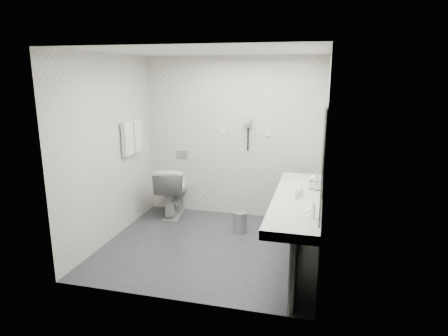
# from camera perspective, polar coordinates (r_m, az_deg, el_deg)

# --- Properties ---
(floor) EXTENTS (2.80, 2.80, 0.00)m
(floor) POSITION_cam_1_polar(r_m,az_deg,el_deg) (5.35, -1.99, -11.26)
(floor) COLOR #2D2C32
(floor) RESTS_ON ground
(ceiling) EXTENTS (2.80, 2.80, 0.00)m
(ceiling) POSITION_cam_1_polar(r_m,az_deg,el_deg) (4.85, -2.25, 16.55)
(ceiling) COLOR silver
(ceiling) RESTS_ON wall_back
(wall_back) EXTENTS (2.80, 0.00, 2.80)m
(wall_back) POSITION_cam_1_polar(r_m,az_deg,el_deg) (6.19, 1.29, 4.37)
(wall_back) COLOR beige
(wall_back) RESTS_ON floor
(wall_front) EXTENTS (2.80, 0.00, 2.80)m
(wall_front) POSITION_cam_1_polar(r_m,az_deg,el_deg) (3.76, -7.70, -2.06)
(wall_front) COLOR beige
(wall_front) RESTS_ON floor
(wall_left) EXTENTS (0.00, 2.60, 2.60)m
(wall_left) POSITION_cam_1_polar(r_m,az_deg,el_deg) (5.51, -16.25, 2.61)
(wall_left) COLOR beige
(wall_left) RESTS_ON floor
(wall_right) EXTENTS (0.00, 2.60, 2.60)m
(wall_right) POSITION_cam_1_polar(r_m,az_deg,el_deg) (4.76, 14.29, 1.02)
(wall_right) COLOR beige
(wall_right) RESTS_ON floor
(vanity_counter) EXTENTS (0.55, 2.20, 0.10)m
(vanity_counter) POSITION_cam_1_polar(r_m,az_deg,el_deg) (4.69, 10.58, -4.67)
(vanity_counter) COLOR silver
(vanity_counter) RESTS_ON floor
(vanity_panel) EXTENTS (0.03, 2.15, 0.75)m
(vanity_panel) POSITION_cam_1_polar(r_m,az_deg,el_deg) (4.84, 10.65, -9.47)
(vanity_panel) COLOR gray
(vanity_panel) RESTS_ON floor
(vanity_post_near) EXTENTS (0.06, 0.06, 0.75)m
(vanity_post_near) POSITION_cam_1_polar(r_m,az_deg,el_deg) (3.90, 10.02, -15.45)
(vanity_post_near) COLOR silver
(vanity_post_near) RESTS_ON floor
(vanity_post_far) EXTENTS (0.06, 0.06, 0.75)m
(vanity_post_far) POSITION_cam_1_polar(r_m,az_deg,el_deg) (5.81, 11.66, -5.49)
(vanity_post_far) COLOR silver
(vanity_post_far) RESTS_ON floor
(mirror) EXTENTS (0.02, 2.20, 1.05)m
(mirror) POSITION_cam_1_polar(r_m,az_deg,el_deg) (4.52, 14.24, 2.96)
(mirror) COLOR #B2BCC6
(mirror) RESTS_ON wall_right
(basin_near) EXTENTS (0.40, 0.31, 0.05)m
(basin_near) POSITION_cam_1_polar(r_m,az_deg,el_deg) (4.07, 9.96, -7.06)
(basin_near) COLOR silver
(basin_near) RESTS_ON vanity_counter
(basin_far) EXTENTS (0.40, 0.31, 0.05)m
(basin_far) POSITION_cam_1_polar(r_m,az_deg,el_deg) (5.30, 11.09, -2.13)
(basin_far) COLOR silver
(basin_far) RESTS_ON vanity_counter
(faucet_near) EXTENTS (0.04, 0.04, 0.15)m
(faucet_near) POSITION_cam_1_polar(r_m,az_deg,el_deg) (4.03, 12.79, -6.04)
(faucet_near) COLOR silver
(faucet_near) RESTS_ON vanity_counter
(faucet_far) EXTENTS (0.04, 0.04, 0.15)m
(faucet_far) POSITION_cam_1_polar(r_m,az_deg,el_deg) (5.27, 13.25, -1.31)
(faucet_far) COLOR silver
(faucet_far) RESTS_ON vanity_counter
(soap_bottle_a) EXTENTS (0.05, 0.05, 0.10)m
(soap_bottle_a) POSITION_cam_1_polar(r_m,az_deg,el_deg) (4.68, 11.06, -3.46)
(soap_bottle_a) COLOR silver
(soap_bottle_a) RESTS_ON vanity_counter
(soap_bottle_b) EXTENTS (0.09, 0.09, 0.08)m
(soap_bottle_b) POSITION_cam_1_polar(r_m,az_deg,el_deg) (4.80, 11.09, -3.13)
(soap_bottle_b) COLOR silver
(soap_bottle_b) RESTS_ON vanity_counter
(soap_bottle_c) EXTENTS (0.05, 0.05, 0.13)m
(soap_bottle_c) POSITION_cam_1_polar(r_m,az_deg,el_deg) (4.58, 10.51, -3.62)
(soap_bottle_c) COLOR silver
(soap_bottle_c) RESTS_ON vanity_counter
(glass_left) EXTENTS (0.06, 0.06, 0.11)m
(glass_left) POSITION_cam_1_polar(r_m,az_deg,el_deg) (4.95, 13.36, -2.54)
(glass_left) COLOR silver
(glass_left) RESTS_ON vanity_counter
(glass_right) EXTENTS (0.08, 0.08, 0.11)m
(glass_right) POSITION_cam_1_polar(r_m,az_deg,el_deg) (4.99, 12.55, -2.39)
(glass_right) COLOR silver
(glass_right) RESTS_ON vanity_counter
(toilet) EXTENTS (0.57, 0.85, 0.80)m
(toilet) POSITION_cam_1_polar(r_m,az_deg,el_deg) (6.38, -7.46, -3.30)
(toilet) COLOR silver
(toilet) RESTS_ON floor
(flush_plate) EXTENTS (0.18, 0.02, 0.12)m
(flush_plate) POSITION_cam_1_polar(r_m,az_deg,el_deg) (6.47, -6.12, 2.01)
(flush_plate) COLOR #B2B5BA
(flush_plate) RESTS_ON wall_back
(pedal_bin) EXTENTS (0.24, 0.24, 0.29)m
(pedal_bin) POSITION_cam_1_polar(r_m,az_deg,el_deg) (5.75, 2.35, -7.89)
(pedal_bin) COLOR #B2B5BA
(pedal_bin) RESTS_ON floor
(bin_lid) EXTENTS (0.20, 0.20, 0.02)m
(bin_lid) POSITION_cam_1_polar(r_m,az_deg,el_deg) (5.69, 2.36, -6.49)
(bin_lid) COLOR #B2B5BA
(bin_lid) RESTS_ON pedal_bin
(towel_rail) EXTENTS (0.02, 0.62, 0.02)m
(towel_rail) POSITION_cam_1_polar(r_m,az_deg,el_deg) (5.91, -13.34, 6.49)
(towel_rail) COLOR silver
(towel_rail) RESTS_ON wall_left
(towel_near) EXTENTS (0.07, 0.24, 0.48)m
(towel_near) POSITION_cam_1_polar(r_m,az_deg,el_deg) (5.81, -13.76, 4.15)
(towel_near) COLOR silver
(towel_near) RESTS_ON towel_rail
(towel_far) EXTENTS (0.07, 0.24, 0.48)m
(towel_far) POSITION_cam_1_polar(r_m,az_deg,el_deg) (6.06, -12.53, 4.60)
(towel_far) COLOR silver
(towel_far) RESTS_ON towel_rail
(dryer_cradle) EXTENTS (0.10, 0.04, 0.14)m
(dryer_cradle) POSITION_cam_1_polar(r_m,az_deg,el_deg) (6.07, 3.55, 6.54)
(dryer_cradle) COLOR #96979C
(dryer_cradle) RESTS_ON wall_back
(dryer_barrel) EXTENTS (0.08, 0.14, 0.08)m
(dryer_barrel) POSITION_cam_1_polar(r_m,az_deg,el_deg) (6.00, 3.43, 6.75)
(dryer_barrel) COLOR #96979C
(dryer_barrel) RESTS_ON dryer_cradle
(dryer_cord) EXTENTS (0.02, 0.02, 0.35)m
(dryer_cord) POSITION_cam_1_polar(r_m,az_deg,el_deg) (6.09, 3.49, 4.19)
(dryer_cord) COLOR black
(dryer_cord) RESTS_ON dryer_cradle
(switch_plate_a) EXTENTS (0.09, 0.02, 0.09)m
(switch_plate_a) POSITION_cam_1_polar(r_m,az_deg,el_deg) (6.20, -0.09, 5.32)
(switch_plate_a) COLOR silver
(switch_plate_a) RESTS_ON wall_back
(switch_plate_b) EXTENTS (0.09, 0.02, 0.09)m
(switch_plate_b) POSITION_cam_1_polar(r_m,az_deg,el_deg) (6.06, 6.36, 5.04)
(switch_plate_b) COLOR silver
(switch_plate_b) RESTS_ON wall_back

